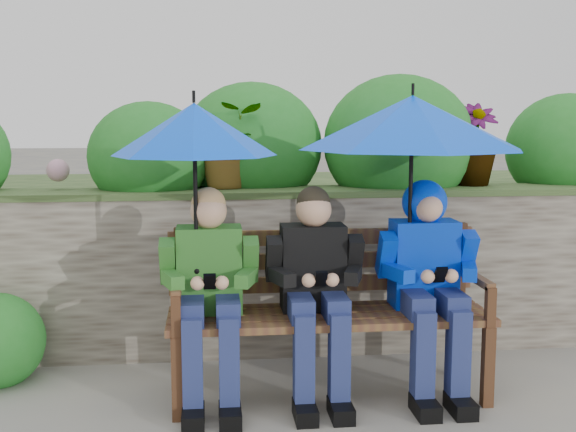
{
  "coord_description": "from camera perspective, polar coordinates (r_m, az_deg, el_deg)",
  "views": [
    {
      "loc": [
        -0.42,
        -3.71,
        1.49
      ],
      "look_at": [
        0.0,
        0.1,
        0.95
      ],
      "focal_mm": 45.0,
      "sensor_mm": 36.0,
      "label": 1
    }
  ],
  "objects": [
    {
      "name": "boy_left",
      "position": [
        3.72,
        -6.2,
        -5.48
      ],
      "size": [
        0.5,
        0.58,
        1.12
      ],
      "color": "#2E742C",
      "rests_on": "ground"
    },
    {
      "name": "umbrella_right",
      "position": [
        3.81,
        9.78,
        7.29
      ],
      "size": [
        1.19,
        1.19,
        0.95
      ],
      "color": "#0045EF",
      "rests_on": "ground"
    },
    {
      "name": "boy_middle",
      "position": [
        3.76,
        2.18,
        -5.29
      ],
      "size": [
        0.5,
        0.58,
        1.12
      ],
      "color": "black",
      "rests_on": "ground"
    },
    {
      "name": "umbrella_left",
      "position": [
        3.64,
        -7.41,
        6.79
      ],
      "size": [
        0.83,
        0.83,
        0.93
      ],
      "color": "#0045EF",
      "rests_on": "ground"
    },
    {
      "name": "garden_backdrop",
      "position": [
        5.42,
        -1.73,
        -1.54
      ],
      "size": [
        8.0,
        2.87,
        1.8
      ],
      "color": "brown",
      "rests_on": "ground"
    },
    {
      "name": "ground",
      "position": [
        4.02,
        0.16,
        -13.74
      ],
      "size": [
        60.0,
        60.0,
        0.0
      ],
      "primitive_type": "plane",
      "color": "slate",
      "rests_on": "ground"
    },
    {
      "name": "park_bench",
      "position": [
        3.88,
        3.12,
        -6.7
      ],
      "size": [
        1.69,
        0.49,
        0.89
      ],
      "color": "#482B18",
      "rests_on": "ground"
    },
    {
      "name": "boy_right",
      "position": [
        3.89,
        11.04,
        -4.17
      ],
      "size": [
        0.52,
        0.63,
        1.14
      ],
      "color": "blue",
      "rests_on": "ground"
    }
  ]
}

